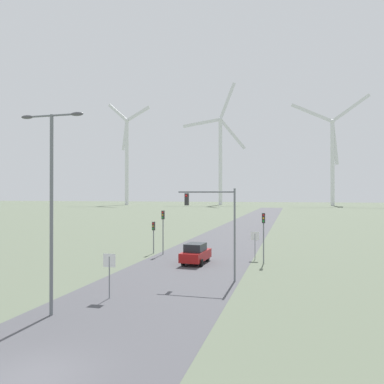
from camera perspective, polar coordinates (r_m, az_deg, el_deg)
name	(u,v)px	position (r m, az deg, el deg)	size (l,w,h in m)	color
ground_plane	(31,378)	(15.17, -23.37, -24.56)	(600.00, 600.00, 0.00)	#5B6651
road_surface	(235,234)	(59.82, 6.59, -6.34)	(10.00, 240.00, 0.01)	#47474C
streetlamp	(52,189)	(20.62, -20.62, 0.48)	(3.66, 0.32, 10.41)	slate
stop_sign_near	(109,267)	(23.37, -12.48, -11.11)	(0.81, 0.07, 2.67)	slate
stop_sign_far	(255,240)	(36.65, 9.57, -7.22)	(0.81, 0.07, 2.64)	slate
traffic_light_post_near_left	(154,230)	(39.81, -5.89, -5.80)	(0.28, 0.34, 3.34)	slate
traffic_light_post_near_right	(264,227)	(34.57, 10.85, -5.21)	(0.28, 0.34, 4.54)	slate
traffic_light_post_mid_left	(163,222)	(39.02, -4.44, -4.65)	(0.28, 0.34, 4.55)	slate
traffic_light_mast_overhead	(216,216)	(27.27, 3.63, -3.61)	(4.27, 0.34, 6.66)	slate
car_approaching	(196,253)	(34.09, 0.56, -9.34)	(2.07, 4.21, 1.83)	maroon
wind_turbine_far_left	(127,154)	(227.82, -9.91, 5.72)	(30.38, 8.15, 62.15)	silver
wind_turbine_left	(220,152)	(226.38, 4.35, 6.13)	(38.05, 3.07, 73.27)	silver
wind_turbine_center	(332,152)	(225.92, 20.62, 5.68)	(42.94, 5.95, 62.53)	silver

